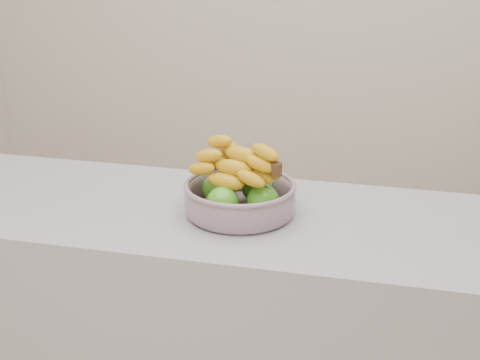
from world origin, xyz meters
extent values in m
cube|color=#A1A2A9|center=(0.00, 0.00, 0.45)|extent=(2.00, 0.60, 0.90)
cylinder|color=#99ABB8|center=(0.00, 0.00, 0.91)|extent=(0.27, 0.27, 0.01)
torus|color=#99ABB8|center=(0.00, 0.00, 0.98)|extent=(0.31, 0.31, 0.01)
sphere|color=#399018|center=(-0.03, -0.07, 0.96)|extent=(0.09, 0.09, 0.09)
sphere|color=#399018|center=(0.07, -0.03, 0.96)|extent=(0.09, 0.09, 0.09)
sphere|color=#399018|center=(0.03, 0.08, 0.96)|extent=(0.09, 0.09, 0.09)
sphere|color=#399018|center=(-0.07, 0.04, 0.96)|extent=(0.09, 0.09, 0.09)
ellipsoid|color=yellow|center=(-0.03, -0.04, 1.01)|extent=(0.20, 0.10, 0.05)
ellipsoid|color=yellow|center=(-0.01, 0.01, 1.01)|extent=(0.20, 0.12, 0.05)
ellipsoid|color=yellow|center=(0.01, 0.05, 1.01)|extent=(0.19, 0.14, 0.05)
ellipsoid|color=yellow|center=(-0.01, -0.02, 1.04)|extent=(0.20, 0.09, 0.05)
ellipsoid|color=yellow|center=(0.01, 0.03, 1.04)|extent=(0.19, 0.15, 0.05)
ellipsoid|color=yellow|center=(0.00, 0.00, 1.07)|extent=(0.20, 0.12, 0.05)
cylinder|color=#3F2814|center=(0.11, -0.04, 1.06)|extent=(0.03, 0.03, 0.04)
camera|label=1|loc=(0.40, -1.65, 1.66)|focal=50.00mm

